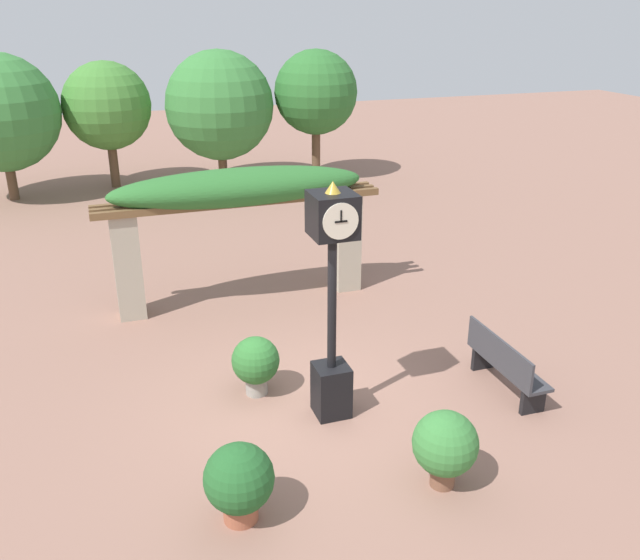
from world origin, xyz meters
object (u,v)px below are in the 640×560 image
potted_plant_near_left (239,481)px  park_bench (505,364)px  pedestal_clock (332,301)px  potted_plant_near_right (445,445)px  potted_plant_far_left (256,362)px

potted_plant_near_left → park_bench: 4.59m
pedestal_clock → potted_plant_near_right: bearing=-68.2°
pedestal_clock → potted_plant_near_left: size_ratio=3.51×
potted_plant_near_left → park_bench: (4.36, 1.45, -0.09)m
potted_plant_far_left → park_bench: bearing=-17.3°
potted_plant_far_left → park_bench: (3.55, -1.11, -0.09)m
potted_plant_far_left → park_bench: size_ratio=0.55×
potted_plant_near_right → park_bench: potted_plant_near_right is taller
pedestal_clock → potted_plant_far_left: size_ratio=3.71×
pedestal_clock → potted_plant_near_right: size_ratio=3.39×
potted_plant_near_right → park_bench: size_ratio=0.60×
park_bench → potted_plant_far_left: bearing=72.7°
potted_plant_near_left → potted_plant_near_right: bearing=-4.9°
potted_plant_far_left → park_bench: 3.72m
pedestal_clock → park_bench: (2.67, -0.25, -1.33)m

